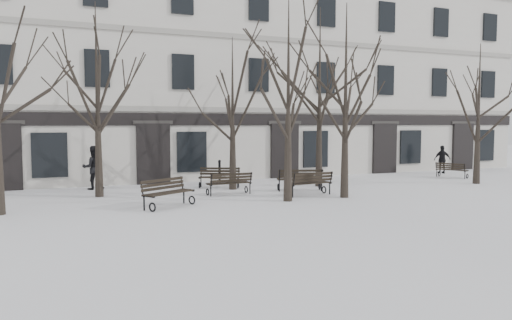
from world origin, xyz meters
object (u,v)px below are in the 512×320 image
tree_1 (288,74)px  bench_1 (300,179)px  bench_4 (230,183)px  bench_5 (451,170)px  bench_2 (310,183)px  tree_3 (479,97)px  bench_3 (219,177)px  bench_0 (167,192)px  tree_2 (346,77)px

tree_1 → bench_1: (1.73, 2.31, -4.19)m
bench_4 → bench_5: bearing=-177.3°
bench_1 → bench_2: bearing=96.6°
tree_3 → bench_2: size_ratio=3.38×
tree_3 → bench_4: 12.86m
bench_3 → bench_4: size_ratio=1.02×
tree_3 → bench_0: (-15.28, -0.96, -3.63)m
tree_3 → bench_4: size_ratio=3.59×
tree_2 → bench_2: (-1.01, 0.97, -4.17)m
tree_1 → bench_5: tree_1 is taller
tree_1 → bench_4: bearing=121.4°
bench_5 → bench_4: bearing=73.7°
tree_2 → tree_3: (8.37, 1.38, -0.51)m
tree_3 → bench_3: (-11.92, 3.40, -3.68)m
bench_2 → bench_3: (-2.54, 3.81, -0.03)m
tree_2 → bench_4: bearing=148.3°
tree_1 → bench_1: bearing=53.2°
tree_3 → bench_3: size_ratio=3.52×
tree_2 → bench_5: tree_2 is taller
tree_2 → bench_4: 6.22m
bench_0 → bench_4: (3.01, 2.00, -0.04)m
tree_3 → bench_2: bearing=-177.5°
bench_2 → tree_3: bearing=176.0°
bench_0 → bench_5: size_ratio=1.21×
tree_1 → bench_0: bearing=175.1°
bench_4 → bench_5: size_ratio=1.10×
bench_0 → bench_5: (16.16, 3.46, -0.10)m
tree_3 → bench_2: (-9.37, -0.41, -3.65)m
tree_1 → bench_5: size_ratio=4.48×
tree_1 → bench_5: (11.70, 3.85, -4.28)m
bench_4 → bench_3: bearing=-102.3°
bench_3 → bench_4: 2.39m
bench_4 → tree_2: bearing=144.6°
tree_3 → tree_2: bearing=-170.7°
bench_5 → bench_0: bearing=79.4°
tree_1 → bench_1: size_ratio=3.74×
tree_1 → bench_2: size_ratio=3.82×
bench_0 → bench_4: bearing=2.4°
bench_0 → bench_1: (6.19, 1.93, -0.02)m
bench_0 → bench_3: bearing=21.0°
bench_0 → bench_1: bearing=-13.9°
tree_1 → tree_3: 10.92m
tree_1 → bench_3: tree_1 is taller
tree_2 → bench_1: bearing=107.1°
bench_1 → bench_5: (9.96, 1.53, -0.08)m
bench_3 → bench_5: 12.82m
tree_3 → bench_5: (0.87, 2.51, -3.73)m
tree_3 → bench_3: 12.93m
tree_2 → bench_3: bearing=126.6°
tree_2 → bench_2: tree_2 is taller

